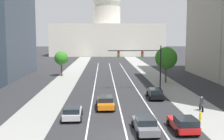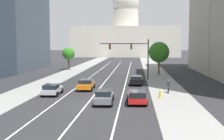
{
  "view_description": "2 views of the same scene",
  "coord_description": "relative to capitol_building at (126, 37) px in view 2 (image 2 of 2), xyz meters",
  "views": [
    {
      "loc": [
        -2.01,
        -24.28,
        8.52
      ],
      "look_at": [
        -0.55,
        22.28,
        3.19
      ],
      "focal_mm": 46.51,
      "sensor_mm": 36.0,
      "label": 1
    },
    {
      "loc": [
        5.07,
        -29.21,
        6.38
      ],
      "look_at": [
        0.67,
        24.13,
        1.41
      ],
      "focal_mm": 46.13,
      "sensor_mm": 36.0,
      "label": 2
    }
  ],
  "objects": [
    {
      "name": "ground_plane",
      "position": [
        0.0,
        -73.54,
        -9.68
      ],
      "size": [
        400.0,
        400.0,
        0.0
      ],
      "primitive_type": "plane",
      "color": "#2B2B2D"
    },
    {
      "name": "sidewalk_left",
      "position": [
        -9.41,
        -78.54,
        -9.68
      ],
      "size": [
        4.91,
        130.0,
        0.01
      ],
      "primitive_type": "cube",
      "color": "gray",
      "rests_on": "ground"
    },
    {
      "name": "sidewalk_right",
      "position": [
        9.41,
        -78.54,
        -9.68
      ],
      "size": [
        4.91,
        130.0,
        0.01
      ],
      "primitive_type": "cube",
      "color": "gray",
      "rests_on": "ground"
    },
    {
      "name": "lane_stripe_left",
      "position": [
        -3.48,
        -88.54,
        -9.67
      ],
      "size": [
        0.16,
        90.0,
        0.01
      ],
      "primitive_type": "cube",
      "color": "white",
      "rests_on": "ground"
    },
    {
      "name": "lane_stripe_center",
      "position": [
        0.0,
        -88.54,
        -9.67
      ],
      "size": [
        0.16,
        90.0,
        0.01
      ],
      "primitive_type": "cube",
      "color": "white",
      "rests_on": "ground"
    },
    {
      "name": "lane_stripe_right",
      "position": [
        3.48,
        -88.54,
        -9.67
      ],
      "size": [
        0.16,
        90.0,
        0.01
      ],
      "primitive_type": "cube",
      "color": "white",
      "rests_on": "ground"
    },
    {
      "name": "capitol_building",
      "position": [
        0.0,
        0.0,
        0.0
      ],
      "size": [
        50.55,
        25.4,
        33.45
      ],
      "color": "beige",
      "rests_on": "ground"
    },
    {
      "name": "car_silver",
      "position": [
        -5.21,
        -108.35,
        -8.95
      ],
      "size": [
        2.12,
        4.23,
        1.39
      ],
      "rotation": [
        0.0,
        0.0,
        1.6
      ],
      "color": "#B2B5BA",
      "rests_on": "ground"
    },
    {
      "name": "car_gray",
      "position": [
        1.74,
        -112.83,
        -8.93
      ],
      "size": [
        2.13,
        4.69,
        1.45
      ],
      "rotation": [
        0.0,
        0.0,
        1.6
      ],
      "color": "slate",
      "rests_on": "ground"
    },
    {
      "name": "car_red",
      "position": [
        5.23,
        -112.73,
        -8.91
      ],
      "size": [
        2.2,
        4.32,
        1.48
      ],
      "rotation": [
        0.0,
        0.0,
        1.61
      ],
      "color": "red",
      "rests_on": "ground"
    },
    {
      "name": "car_orange",
      "position": [
        -1.74,
        -103.82,
        -8.92
      ],
      "size": [
        2.24,
        4.71,
        1.43
      ],
      "rotation": [
        0.0,
        0.0,
        1.6
      ],
      "color": "orange",
      "rests_on": "ground"
    },
    {
      "name": "car_black",
      "position": [
        5.21,
        -98.49,
        -8.91
      ],
      "size": [
        2.18,
        4.87,
        1.44
      ],
      "rotation": [
        0.0,
        0.0,
        1.53
      ],
      "color": "black",
      "rests_on": "ground"
    },
    {
      "name": "traffic_signal_mast",
      "position": [
        4.61,
        -91.75,
        -4.7
      ],
      "size": [
        8.58,
        0.39,
        7.13
      ],
      "color": "black",
      "rests_on": "ground"
    },
    {
      "name": "fire_hydrant",
      "position": [
        7.95,
        -109.24,
        -9.22
      ],
      "size": [
        0.26,
        0.35,
        0.91
      ],
      "color": "yellow",
      "rests_on": "ground"
    },
    {
      "name": "cyclist",
      "position": [
        9.32,
        -105.47,
        -8.83
      ],
      "size": [
        0.37,
        1.7,
        1.72
      ],
      "rotation": [
        0.0,
        0.0,
        1.52
      ],
      "color": "black",
      "rests_on": "ground"
    },
    {
      "name": "street_tree_mid_right",
      "position": [
        9.74,
        -84.43,
        -5.08
      ],
      "size": [
        4.13,
        4.13,
        6.68
      ],
      "color": "#51381E",
      "rests_on": "ground"
    },
    {
      "name": "street_tree_mid_left",
      "position": [
        -11.09,
        -74.46,
        -5.78
      ],
      "size": [
        2.95,
        2.95,
        5.41
      ],
      "color": "#51381E",
      "rests_on": "ground"
    }
  ]
}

